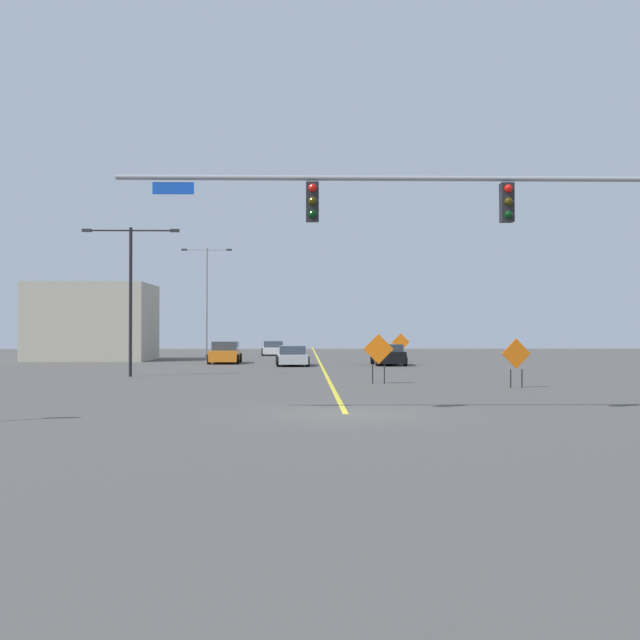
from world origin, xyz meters
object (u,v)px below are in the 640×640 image
at_px(street_lamp_mid_right, 207,293).
at_px(construction_sign_median_near, 378,352).
at_px(construction_sign_right_lane, 516,356).
at_px(car_black_distant, 388,355).
at_px(street_lamp_mid_left, 131,285).
at_px(car_white_near, 273,349).
at_px(construction_sign_right_shoulder, 401,344).
at_px(traffic_signal_assembly, 498,220).
at_px(car_orange_far, 225,353).
at_px(car_silver_approaching, 292,356).

height_order(street_lamp_mid_right, construction_sign_median_near, street_lamp_mid_right).
xyz_separation_m(construction_sign_right_lane, car_black_distant, (-2.82, 20.17, -0.57)).
bearing_deg(construction_sign_right_lane, street_lamp_mid_right, 115.43).
relative_size(street_lamp_mid_left, street_lamp_mid_right, 0.80).
distance_m(street_lamp_mid_left, car_black_distant, 19.04).
bearing_deg(car_white_near, construction_sign_right_shoulder, -56.24).
distance_m(traffic_signal_assembly, street_lamp_mid_right, 45.96).
relative_size(traffic_signal_assembly, car_orange_far, 3.73).
xyz_separation_m(traffic_signal_assembly, car_black_distant, (0.28, 29.70, -4.55)).
relative_size(car_black_distant, car_silver_approaching, 1.01).
height_order(street_lamp_mid_right, car_orange_far, street_lamp_mid_right).
relative_size(street_lamp_mid_left, construction_sign_right_shoulder, 3.55).
relative_size(traffic_signal_assembly, car_silver_approaching, 3.52).
height_order(construction_sign_right_shoulder, car_white_near, construction_sign_right_shoulder).
relative_size(street_lamp_mid_right, car_black_distant, 2.02).
xyz_separation_m(construction_sign_right_lane, car_silver_approaching, (-9.06, 19.45, -0.62)).
distance_m(traffic_signal_assembly, car_orange_far, 34.55).
xyz_separation_m(construction_sign_median_near, car_silver_approaching, (-3.90, 16.95, -0.74)).
distance_m(construction_sign_right_lane, construction_sign_median_near, 5.74).
height_order(car_orange_far, car_silver_approaching, car_orange_far).
relative_size(street_lamp_mid_left, car_black_distant, 1.61).
xyz_separation_m(traffic_signal_assembly, street_lamp_mid_right, (-13.29, 44.00, 0.17)).
xyz_separation_m(street_lamp_mid_right, car_black_distant, (13.57, -14.30, -4.72)).
relative_size(construction_sign_right_lane, construction_sign_median_near, 0.92).
distance_m(construction_sign_right_shoulder, car_white_near, 17.61).
distance_m(construction_sign_median_near, car_silver_approaching, 17.41).
bearing_deg(construction_sign_right_shoulder, construction_sign_median_near, -99.40).
xyz_separation_m(street_lamp_mid_left, car_black_distant, (13.93, 12.41, -3.79)).
bearing_deg(car_orange_far, street_lamp_mid_right, 103.28).
height_order(car_white_near, car_silver_approaching, car_white_near).
height_order(car_orange_far, car_white_near, car_orange_far).
relative_size(construction_sign_right_lane, car_orange_far, 0.46).
xyz_separation_m(traffic_signal_assembly, car_silver_approaching, (-5.97, 28.98, -4.61)).
bearing_deg(car_silver_approaching, car_white_near, 95.51).
relative_size(street_lamp_mid_right, car_silver_approaching, 2.03).
xyz_separation_m(traffic_signal_assembly, construction_sign_right_shoulder, (1.79, 35.31, -3.91)).
height_order(street_lamp_mid_left, street_lamp_mid_right, street_lamp_mid_right).
relative_size(construction_sign_right_lane, car_white_near, 0.50).
bearing_deg(construction_sign_right_lane, traffic_signal_assembly, -108.00).
relative_size(street_lamp_mid_right, construction_sign_right_shoulder, 4.46).
relative_size(construction_sign_right_shoulder, car_silver_approaching, 0.46).
bearing_deg(car_orange_far, construction_sign_right_shoulder, 12.43).
distance_m(car_white_near, car_silver_approaching, 21.06).
height_order(traffic_signal_assembly, construction_sign_right_shoulder, traffic_signal_assembly).
relative_size(car_orange_far, car_silver_approaching, 0.94).
distance_m(construction_sign_right_shoulder, car_silver_approaching, 10.04).
distance_m(traffic_signal_assembly, car_black_distant, 30.04).
distance_m(traffic_signal_assembly, street_lamp_mid_left, 22.04).
bearing_deg(car_orange_far, construction_sign_median_near, -67.45).
height_order(traffic_signal_assembly, car_white_near, traffic_signal_assembly).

